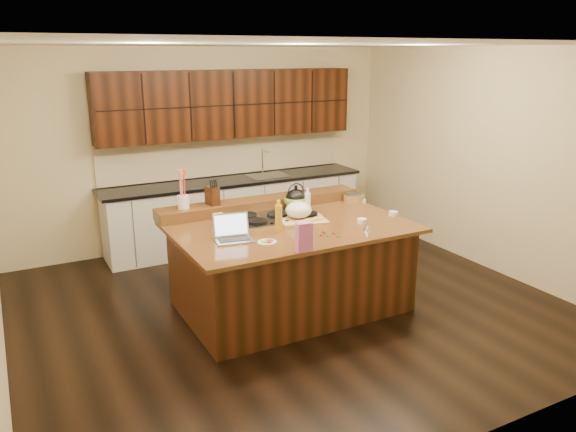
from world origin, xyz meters
TOP-DOWN VIEW (x-y plane):
  - room at (0.00, 0.00)m, footprint 5.52×5.02m
  - island at (0.00, 0.00)m, footprint 2.40×1.60m
  - back_ledge at (0.00, 0.70)m, footprint 2.40×0.30m
  - cooktop at (0.00, 0.30)m, footprint 0.92×0.52m
  - back_counter at (0.30, 2.23)m, footprint 3.70×0.66m
  - kettle at (0.30, 0.43)m, footprint 0.26×0.26m
  - green_bowl at (0.30, 0.43)m, footprint 0.29×0.29m
  - laptop at (-0.71, -0.16)m, footprint 0.38×0.33m
  - oil_bottle at (-0.21, -0.15)m, footprint 0.08×0.08m
  - vinegar_bottle at (0.33, 0.22)m, footprint 0.07×0.07m
  - wooden_tray at (0.16, 0.10)m, footprint 0.54×0.45m
  - ramekin_a at (0.69, -0.29)m, footprint 0.12×0.12m
  - ramekin_b at (1.15, -0.23)m, footprint 0.12×0.12m
  - ramekin_c at (1.15, 0.37)m, footprint 0.13×0.13m
  - strainer_bowl at (1.08, 0.43)m, footprint 0.27×0.27m
  - kitchen_timer at (0.59, -0.53)m, footprint 0.10×0.10m
  - pink_bag at (-0.27, -0.76)m, footprint 0.15×0.08m
  - candy_plate at (-0.46, -0.40)m, footprint 0.18×0.18m
  - package_box at (-0.68, 0.28)m, footprint 0.10×0.08m
  - utensil_crock at (-0.90, 0.70)m, footprint 0.12×0.12m
  - knife_block at (-0.58, 0.70)m, footprint 0.13×0.18m
  - gumdrop_0 at (-0.25, -0.58)m, footprint 0.02×0.02m
  - gumdrop_1 at (0.09, -0.45)m, footprint 0.02×0.02m
  - gumdrop_2 at (0.10, -0.46)m, footprint 0.02×0.02m
  - gumdrop_3 at (0.13, -0.51)m, footprint 0.02×0.02m
  - gumdrop_4 at (-0.19, -0.62)m, footprint 0.02×0.02m
  - gumdrop_5 at (0.16, -0.38)m, footprint 0.02×0.02m
  - gumdrop_6 at (0.16, -0.42)m, footprint 0.02×0.02m
  - gumdrop_7 at (0.21, -0.57)m, footprint 0.02×0.02m
  - gumdrop_8 at (0.23, -0.47)m, footprint 0.02×0.02m

SIDE VIEW (x-z plane):
  - island at x=0.00m, z-range 0.00..0.92m
  - candy_plate at x=-0.46m, z-range 0.92..0.93m
  - gumdrop_0 at x=-0.25m, z-range 0.92..0.94m
  - gumdrop_1 at x=0.09m, z-range 0.92..0.94m
  - gumdrop_2 at x=0.10m, z-range 0.92..0.94m
  - gumdrop_3 at x=0.13m, z-range 0.92..0.94m
  - gumdrop_4 at x=-0.19m, z-range 0.92..0.94m
  - gumdrop_5 at x=0.16m, z-range 0.92..0.94m
  - gumdrop_6 at x=0.16m, z-range 0.92..0.94m
  - gumdrop_7 at x=0.21m, z-range 0.92..0.94m
  - gumdrop_8 at x=0.23m, z-range 0.92..0.94m
  - cooktop at x=0.00m, z-range 0.91..0.96m
  - ramekin_a at x=0.69m, z-range 0.92..0.96m
  - ramekin_b at x=1.15m, z-range 0.92..0.96m
  - ramekin_c at x=1.15m, z-range 0.92..0.96m
  - kitchen_timer at x=0.59m, z-range 0.92..0.99m
  - strainer_bowl at x=1.08m, z-range 0.92..1.01m
  - back_ledge at x=0.00m, z-range 0.92..1.04m
  - back_counter at x=0.30m, z-range -0.22..2.18m
  - laptop at x=-0.71m, z-range 0.86..1.10m
  - package_box at x=-0.68m, z-range 0.92..1.06m
  - wooden_tray at x=0.16m, z-range 0.91..1.10m
  - green_bowl at x=0.30m, z-range 0.97..1.11m
  - vinegar_bottle at x=0.33m, z-range 0.92..1.17m
  - pink_bag at x=-0.27m, z-range 0.92..1.19m
  - oil_bottle at x=-0.21m, z-range 0.92..1.19m
  - kettle at x=0.30m, z-range 0.97..1.17m
  - utensil_crock at x=-0.90m, z-range 1.04..1.18m
  - knife_block at x=-0.58m, z-range 1.04..1.24m
  - room at x=0.00m, z-range -0.01..2.71m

